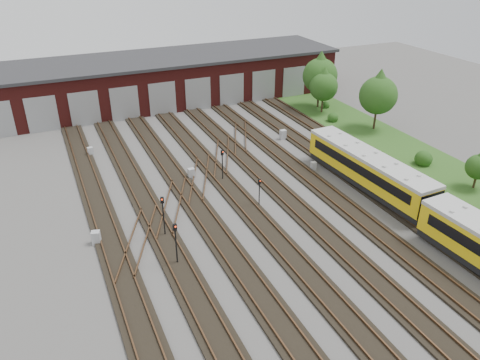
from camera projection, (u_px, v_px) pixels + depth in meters
name	position (u px, v px, depth m)	size (l,w,h in m)	color
ground	(309.00, 246.00, 36.27)	(120.00, 120.00, 0.00)	#484543
track_network	(304.00, 242.00, 36.63)	(30.40, 70.00, 0.33)	black
maintenance_shed	(164.00, 79.00, 67.12)	(51.00, 12.50, 6.35)	#531614
grass_verge	(410.00, 156.00, 51.21)	(8.00, 55.00, 0.05)	#29521B
signal_mast_0	(176.00, 239.00, 33.32)	(0.30, 0.28, 3.47)	black
signal_mast_1	(163.00, 212.00, 36.51)	(0.31, 0.29, 3.58)	black
signal_mast_2	(259.00, 189.00, 40.91)	(0.26, 0.25, 2.70)	black
signal_mast_3	(222.00, 161.00, 45.13)	(0.29, 0.28, 3.25)	black
relay_cabinet_0	(96.00, 238.00, 36.38)	(0.66, 0.55, 1.10)	#ADAFB2
relay_cabinet_1	(90.00, 151.00, 51.12)	(0.57, 0.47, 0.95)	#ADAFB2
relay_cabinet_2	(191.00, 173.00, 46.30)	(0.62, 0.52, 1.03)	#ADAFB2
relay_cabinet_3	(283.00, 135.00, 55.19)	(0.68, 0.56, 1.13)	#ADAFB2
relay_cabinet_4	(313.00, 166.00, 47.99)	(0.52, 0.43, 0.86)	#ADAFB2
tree_0	(320.00, 72.00, 63.42)	(4.74, 4.74, 7.85)	#322416
tree_1	(324.00, 83.00, 62.03)	(3.77, 3.77, 6.25)	#322416
tree_2	(379.00, 91.00, 56.11)	(4.58, 4.58, 7.59)	#322416
tree_3	(479.00, 164.00, 43.51)	(2.38, 2.38, 3.94)	#322416
bush_0	(424.00, 157.00, 48.86)	(1.82, 1.82, 1.82)	#1E4513
bush_1	(333.00, 116.00, 60.40)	(1.39, 1.39, 1.39)	#1E4513
bush_2	(326.00, 104.00, 65.27)	(1.09, 1.09, 1.09)	#1E4513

